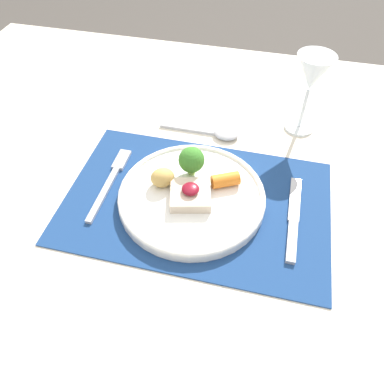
% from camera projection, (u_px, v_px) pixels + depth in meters
% --- Properties ---
extents(ground_plane, '(8.00, 8.00, 0.00)m').
position_uv_depth(ground_plane, '(195.00, 348.00, 1.28)').
color(ground_plane, '#4C4742').
extents(dining_table, '(1.53, 1.22, 0.77)m').
position_uv_depth(dining_table, '(196.00, 226.00, 0.77)').
color(dining_table, beige).
rests_on(dining_table, ground_plane).
extents(placemat, '(0.49, 0.32, 0.00)m').
position_uv_depth(placemat, '(197.00, 201.00, 0.71)').
color(placemat, navy).
rests_on(placemat, dining_table).
extents(dinner_plate, '(0.28, 0.28, 0.08)m').
position_uv_depth(dinner_plate, '(192.00, 193.00, 0.70)').
color(dinner_plate, white).
rests_on(dinner_plate, placemat).
extents(fork, '(0.02, 0.20, 0.01)m').
position_uv_depth(fork, '(112.00, 178.00, 0.74)').
color(fork, '#B2B2B7').
rests_on(fork, placemat).
extents(knife, '(0.02, 0.20, 0.01)m').
position_uv_depth(knife, '(293.00, 223.00, 0.67)').
color(knife, '#B2B2B7').
rests_on(knife, placemat).
extents(spoon, '(0.18, 0.05, 0.02)m').
position_uv_depth(spoon, '(220.00, 133.00, 0.84)').
color(spoon, '#B2B2B7').
rests_on(spoon, dining_table).
extents(wine_glass_near, '(0.08, 0.08, 0.18)m').
position_uv_depth(wine_glass_near, '(312.00, 77.00, 0.76)').
color(wine_glass_near, white).
rests_on(wine_glass_near, dining_table).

